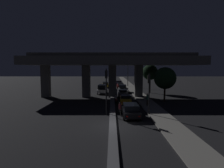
{
  "coord_description": "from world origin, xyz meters",
  "views": [
    {
      "loc": [
        -0.07,
        -16.34,
        5.6
      ],
      "look_at": [
        -0.17,
        25.35,
        1.77
      ],
      "focal_mm": 28.0,
      "sensor_mm": 36.0,
      "label": 1
    }
  ],
  "objects_px": {
    "car_white_fourth": "(123,88)",
    "motorcycle_blue_filtering_far": "(117,93)",
    "street_lamp": "(127,71)",
    "traffic_light_left_of_median": "(107,84)",
    "car_grey_third": "(123,93)",
    "car_taxi_yellow_second_oncoming": "(106,85)",
    "car_dark_blue_sixth": "(119,83)",
    "traffic_light_right_of_median": "(149,87)",
    "motorcycle_red_filtering_mid": "(117,99)",
    "car_taxi_yellow_second": "(126,99)",
    "pedestrian_on_sidewalk": "(148,99)",
    "car_black_lead": "(131,110)",
    "car_dark_red_fifth": "(121,85)",
    "car_white_lead_oncoming": "(103,89)",
    "motorcycle_black_filtering_near": "(121,109)"
  },
  "relations": [
    {
      "from": "car_white_fourth",
      "to": "motorcycle_blue_filtering_far",
      "type": "relative_size",
      "value": 2.24
    },
    {
      "from": "street_lamp",
      "to": "traffic_light_left_of_median",
      "type": "bearing_deg",
      "value": -98.92
    },
    {
      "from": "car_grey_third",
      "to": "car_taxi_yellow_second_oncoming",
      "type": "distance_m",
      "value": 16.55
    },
    {
      "from": "car_grey_third",
      "to": "car_dark_blue_sixth",
      "type": "xyz_separation_m",
      "value": [
        0.06,
        21.18,
        0.09
      ]
    },
    {
      "from": "traffic_light_right_of_median",
      "to": "motorcycle_red_filtering_mid",
      "type": "height_order",
      "value": "traffic_light_right_of_median"
    },
    {
      "from": "traffic_light_left_of_median",
      "to": "motorcycle_blue_filtering_far",
      "type": "height_order",
      "value": "traffic_light_left_of_median"
    },
    {
      "from": "car_taxi_yellow_second",
      "to": "pedestrian_on_sidewalk",
      "type": "distance_m",
      "value": 3.47
    },
    {
      "from": "car_black_lead",
      "to": "car_dark_blue_sixth",
      "type": "relative_size",
      "value": 0.95
    },
    {
      "from": "car_grey_third",
      "to": "pedestrian_on_sidewalk",
      "type": "bearing_deg",
      "value": -158.72
    },
    {
      "from": "car_grey_third",
      "to": "car_dark_red_fifth",
      "type": "distance_m",
      "value": 14.67
    },
    {
      "from": "car_white_lead_oncoming",
      "to": "car_white_fourth",
      "type": "bearing_deg",
      "value": 116.05
    },
    {
      "from": "motorcycle_red_filtering_mid",
      "to": "motorcycle_blue_filtering_far",
      "type": "xyz_separation_m",
      "value": [
        0.23,
        6.86,
        0.0
      ]
    },
    {
      "from": "traffic_light_right_of_median",
      "to": "motorcycle_blue_filtering_far",
      "type": "xyz_separation_m",
      "value": [
        -3.48,
        13.92,
        -2.74
      ]
    },
    {
      "from": "motorcycle_red_filtering_mid",
      "to": "car_white_fourth",
      "type": "bearing_deg",
      "value": -5.09
    },
    {
      "from": "street_lamp",
      "to": "car_taxi_yellow_second",
      "type": "bearing_deg",
      "value": -94.95
    },
    {
      "from": "car_black_lead",
      "to": "street_lamp",
      "type": "bearing_deg",
      "value": -4.81
    },
    {
      "from": "car_dark_blue_sixth",
      "to": "pedestrian_on_sidewalk",
      "type": "bearing_deg",
      "value": -174.93
    },
    {
      "from": "car_taxi_yellow_second",
      "to": "motorcycle_black_filtering_near",
      "type": "bearing_deg",
      "value": 172.41
    },
    {
      "from": "car_white_lead_oncoming",
      "to": "motorcycle_black_filtering_near",
      "type": "distance_m",
      "value": 17.69
    },
    {
      "from": "car_grey_third",
      "to": "traffic_light_right_of_median",
      "type": "bearing_deg",
      "value": -168.77
    },
    {
      "from": "street_lamp",
      "to": "car_taxi_yellow_second_oncoming",
      "type": "height_order",
      "value": "street_lamp"
    },
    {
      "from": "traffic_light_right_of_median",
      "to": "car_dark_red_fifth",
      "type": "distance_m",
      "value": 28.33
    },
    {
      "from": "car_white_fourth",
      "to": "car_taxi_yellow_second_oncoming",
      "type": "distance_m",
      "value": 10.91
    },
    {
      "from": "traffic_light_left_of_median",
      "to": "car_grey_third",
      "type": "distance_m",
      "value": 14.09
    },
    {
      "from": "car_taxi_yellow_second_oncoming",
      "to": "car_white_lead_oncoming",
      "type": "bearing_deg",
      "value": -3.75
    },
    {
      "from": "street_lamp",
      "to": "car_dark_red_fifth",
      "type": "distance_m",
      "value": 5.75
    },
    {
      "from": "motorcycle_black_filtering_near",
      "to": "car_white_fourth",
      "type": "bearing_deg",
      "value": -8.2
    },
    {
      "from": "car_dark_blue_sixth",
      "to": "pedestrian_on_sidewalk",
      "type": "distance_m",
      "value": 30.02
    },
    {
      "from": "car_white_fourth",
      "to": "motorcycle_blue_filtering_far",
      "type": "xyz_separation_m",
      "value": [
        -1.51,
        -5.58,
        -0.25
      ]
    },
    {
      "from": "car_taxi_yellow_second",
      "to": "pedestrian_on_sidewalk",
      "type": "bearing_deg",
      "value": -113.8
    },
    {
      "from": "car_taxi_yellow_second_oncoming",
      "to": "car_dark_red_fifth",
      "type": "bearing_deg",
      "value": 68.91
    },
    {
      "from": "motorcycle_red_filtering_mid",
      "to": "pedestrian_on_sidewalk",
      "type": "bearing_deg",
      "value": -113.77
    },
    {
      "from": "traffic_light_left_of_median",
      "to": "motorcycle_red_filtering_mid",
      "type": "relative_size",
      "value": 3.07
    },
    {
      "from": "car_taxi_yellow_second",
      "to": "car_grey_third",
      "type": "height_order",
      "value": "car_taxi_yellow_second"
    },
    {
      "from": "car_white_fourth",
      "to": "car_dark_red_fifth",
      "type": "xyz_separation_m",
      "value": [
        -0.14,
        8.63,
        -0.13
      ]
    },
    {
      "from": "car_dark_blue_sixth",
      "to": "motorcycle_black_filtering_near",
      "type": "height_order",
      "value": "car_dark_blue_sixth"
    },
    {
      "from": "car_white_fourth",
      "to": "car_dark_red_fifth",
      "type": "distance_m",
      "value": 8.64
    },
    {
      "from": "car_taxi_yellow_second",
      "to": "motorcycle_red_filtering_mid",
      "type": "bearing_deg",
      "value": 65.91
    },
    {
      "from": "car_white_lead_oncoming",
      "to": "motorcycle_blue_filtering_far",
      "type": "xyz_separation_m",
      "value": [
        3.03,
        -3.62,
        -0.4
      ]
    },
    {
      "from": "car_dark_red_fifth",
      "to": "motorcycle_black_filtering_near",
      "type": "xyz_separation_m",
      "value": [
        -1.3,
        -28.0,
        -0.13
      ]
    },
    {
      "from": "car_dark_red_fifth",
      "to": "car_white_lead_oncoming",
      "type": "relative_size",
      "value": 1.1
    },
    {
      "from": "car_dark_blue_sixth",
      "to": "motorcycle_red_filtering_mid",
      "type": "xyz_separation_m",
      "value": [
        -1.49,
        -27.59,
        -0.16
      ]
    },
    {
      "from": "car_white_lead_oncoming",
      "to": "car_taxi_yellow_second_oncoming",
      "type": "relative_size",
      "value": 0.97
    },
    {
      "from": "traffic_light_left_of_median",
      "to": "car_taxi_yellow_second",
      "type": "bearing_deg",
      "value": 66.2
    },
    {
      "from": "car_white_lead_oncoming",
      "to": "motorcycle_black_filtering_near",
      "type": "relative_size",
      "value": 2.35
    },
    {
      "from": "car_taxi_yellow_second",
      "to": "car_white_fourth",
      "type": "bearing_deg",
      "value": 1.47
    },
    {
      "from": "car_black_lead",
      "to": "car_dark_red_fifth",
      "type": "xyz_separation_m",
      "value": [
        0.12,
        29.02,
        -0.02
      ]
    },
    {
      "from": "car_black_lead",
      "to": "car_taxi_yellow_second",
      "type": "bearing_deg",
      "value": -0.69
    },
    {
      "from": "car_white_fourth",
      "to": "car_black_lead",
      "type": "bearing_deg",
      "value": -178.65
    },
    {
      "from": "car_black_lead",
      "to": "motorcycle_black_filtering_near",
      "type": "relative_size",
      "value": 2.24
    }
  ]
}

